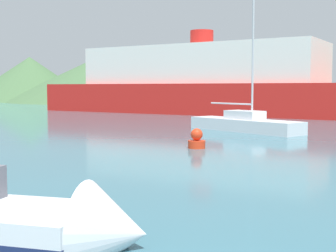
% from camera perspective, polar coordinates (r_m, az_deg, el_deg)
% --- Properties ---
extents(sailboat_inner, '(7.30, 5.69, 10.20)m').
position_cam_1_polar(sailboat_inner, '(28.36, 9.32, 0.38)').
color(sailboat_inner, silver).
rests_on(sailboat_inner, ground_plane).
extents(ferry_distant, '(36.06, 17.75, 8.45)m').
position_cam_1_polar(ferry_distant, '(48.70, 4.11, 5.16)').
color(ferry_distant, red).
rests_on(ferry_distant, ground_plane).
extents(buoy_marker, '(0.75, 0.75, 0.86)m').
position_cam_1_polar(buoy_marker, '(20.22, 3.52, -1.72)').
color(buoy_marker, red).
rests_on(buoy_marker, ground_plane).
extents(hill_west, '(25.13, 25.13, 8.59)m').
position_cam_1_polar(hill_west, '(95.97, -16.48, 5.52)').
color(hill_west, '#476B42').
rests_on(hill_west, ground_plane).
extents(hill_central, '(42.10, 42.10, 10.11)m').
position_cam_1_polar(hill_central, '(90.76, -6.27, 6.23)').
color(hill_central, '#476B42').
rests_on(hill_central, ground_plane).
extents(hill_east, '(32.29, 32.29, 6.13)m').
position_cam_1_polar(hill_east, '(79.50, 7.23, 5.00)').
color(hill_east, '#3D6038').
rests_on(hill_east, ground_plane).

